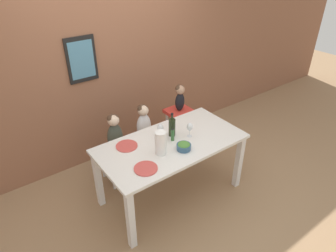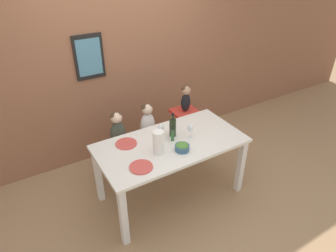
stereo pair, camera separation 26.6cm
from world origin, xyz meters
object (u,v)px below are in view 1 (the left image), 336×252
wine_bottle (172,127)px  dinner_plate_back_left (127,146)px  person_child_center (144,122)px  chair_far_left (117,154)px  paper_towel_roll (161,143)px  chair_right_highchair (179,120)px  salad_bowl_large (184,146)px  person_baby_right (180,96)px  person_child_left (115,132)px  wine_glass_far (160,128)px  wine_glass_near (190,127)px  chair_far_center (145,143)px  dinner_plate_front_left (146,168)px

wine_bottle → dinner_plate_back_left: (-0.53, 0.12, -0.11)m
dinner_plate_back_left → person_child_center: bearing=41.1°
chair_far_left → paper_towel_roll: size_ratio=1.73×
chair_right_highchair → salad_bowl_large: bearing=-125.9°
dinner_plate_back_left → person_baby_right: bearing=21.5°
person_child_left → dinner_plate_back_left: size_ratio=2.10×
wine_glass_far → dinner_plate_back_left: wine_glass_far is taller
person_baby_right → dinner_plate_back_left: 1.16m
wine_glass_near → dinner_plate_back_left: wine_glass_near is taller
paper_towel_roll → wine_glass_far: paper_towel_roll is taller
person_child_center → dinner_plate_back_left: 0.64m
chair_far_center → person_baby_right: (0.59, 0.00, 0.54)m
person_baby_right → chair_right_highchair: bearing=-90.0°
person_child_left → dinner_plate_front_left: bearing=-97.1°
person_baby_right → dinner_plate_back_left: person_baby_right is taller
wine_glass_near → salad_bowl_large: 0.28m
wine_bottle → wine_glass_near: (0.15, -0.13, 0.01)m
chair_right_highchair → person_child_center: 0.61m
wine_glass_far → chair_far_center: bearing=80.4°
person_child_center → wine_glass_far: person_child_center is taller
wine_glass_far → dinner_plate_back_left: size_ratio=0.74×
person_child_center → paper_towel_roll: size_ratio=1.88×
person_child_left → dinner_plate_back_left: person_child_left is taller
person_child_center → dinner_plate_back_left: (-0.48, -0.42, 0.06)m
chair_far_left → dinner_plate_front_left: dinner_plate_front_left is taller
chair_right_highchair → wine_glass_near: 0.85m
chair_far_center → wine_bottle: wine_bottle is taller
wine_glass_far → paper_towel_roll: bearing=-124.3°
chair_right_highchair → person_child_left: person_child_left is taller
chair_far_center → wine_glass_near: bearing=-73.4°
dinner_plate_front_left → dinner_plate_back_left: bearing=84.8°
wine_bottle → dinner_plate_back_left: size_ratio=1.22×
chair_far_left → person_baby_right: size_ratio=1.23×
paper_towel_roll → dinner_plate_back_left: size_ratio=1.12×
wine_glass_near → wine_glass_far: bearing=148.2°
chair_far_left → salad_bowl_large: size_ratio=2.91×
wine_bottle → dinner_plate_front_left: bearing=-149.9°
person_baby_right → wine_bottle: person_baby_right is taller
person_baby_right → salad_bowl_large: size_ratio=2.37×
person_child_left → person_child_center: 0.42m
chair_far_center → wine_glass_near: size_ratio=2.62×
chair_far_left → person_child_center: size_ratio=0.92×
chair_far_left → chair_right_highchair: size_ratio=0.65×
chair_far_center → person_baby_right: size_ratio=1.23×
person_baby_right → wine_glass_near: 0.78m
dinner_plate_back_left → chair_far_center: bearing=41.1°
person_child_left → wine_glass_near: bearing=-47.5°
person_child_left → person_child_center: bearing=0.0°
wine_glass_far → wine_bottle: bearing=-17.6°
person_child_left → salad_bowl_large: (0.40, -0.83, 0.10)m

